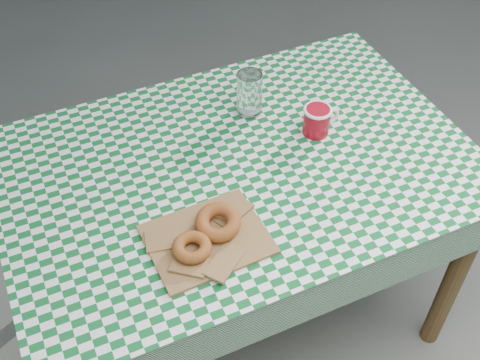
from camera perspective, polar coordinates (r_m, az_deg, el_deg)
name	(u,v)px	position (r m, az deg, el deg)	size (l,w,h in m)	color
ground	(257,317)	(2.20, 1.66, -13.00)	(60.00, 60.00, 0.00)	#5A5954
table	(239,249)	(1.90, -0.12, -6.66)	(1.26, 0.84, 0.75)	brown
tablecloth	(239,164)	(1.62, -0.14, 1.50)	(1.28, 0.86, 0.01)	#0D5825
paper_bag	(207,238)	(1.43, -3.15, -5.60)	(0.28, 0.22, 0.01)	olive
bagel_front	(192,247)	(1.39, -4.63, -6.44)	(0.09, 0.09, 0.03)	#9A4B1F
bagel_back	(218,222)	(1.43, -2.11, -4.05)	(0.11, 0.11, 0.04)	brown
coffee_mug	(317,121)	(1.70, 7.34, 5.64)	(0.15, 0.15, 0.08)	#9E0A1A
drinking_glass	(249,93)	(1.74, 0.91, 8.29)	(0.07, 0.07, 0.13)	white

